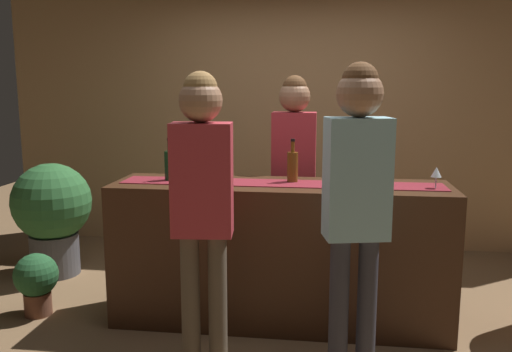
% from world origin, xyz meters
% --- Properties ---
extents(ground_plane, '(10.00, 10.00, 0.00)m').
position_xyz_m(ground_plane, '(0.00, 0.00, 0.00)').
color(ground_plane, brown).
extents(back_wall, '(6.00, 0.12, 2.90)m').
position_xyz_m(back_wall, '(0.00, 1.90, 1.45)').
color(back_wall, tan).
rests_on(back_wall, ground).
extents(bar_counter, '(2.31, 0.60, 0.99)m').
position_xyz_m(bar_counter, '(0.00, 0.00, 0.49)').
color(bar_counter, '#3D2314').
rests_on(bar_counter, ground).
extents(counter_runner_cloth, '(2.19, 0.28, 0.01)m').
position_xyz_m(counter_runner_cloth, '(0.00, 0.00, 0.99)').
color(counter_runner_cloth, maroon).
rests_on(counter_runner_cloth, bar_counter).
extents(wine_bottle_clear, '(0.07, 0.07, 0.30)m').
position_xyz_m(wine_bottle_clear, '(-0.57, 0.10, 1.10)').
color(wine_bottle_clear, '#B2C6C1').
rests_on(wine_bottle_clear, bar_counter).
extents(wine_bottle_green, '(0.07, 0.07, 0.30)m').
position_xyz_m(wine_bottle_green, '(-0.78, 0.01, 1.10)').
color(wine_bottle_green, '#194723').
rests_on(wine_bottle_green, bar_counter).
extents(wine_bottle_amber, '(0.07, 0.07, 0.30)m').
position_xyz_m(wine_bottle_amber, '(0.08, 0.07, 1.10)').
color(wine_bottle_amber, brown).
rests_on(wine_bottle_amber, bar_counter).
extents(wine_glass_near_customer, '(0.07, 0.07, 0.14)m').
position_xyz_m(wine_glass_near_customer, '(0.45, -0.03, 1.09)').
color(wine_glass_near_customer, silver).
rests_on(wine_glass_near_customer, bar_counter).
extents(wine_glass_mid_counter, '(0.07, 0.07, 0.14)m').
position_xyz_m(wine_glass_mid_counter, '(1.02, -0.05, 1.09)').
color(wine_glass_mid_counter, silver).
rests_on(wine_glass_mid_counter, bar_counter).
extents(bartender, '(0.34, 0.24, 1.73)m').
position_xyz_m(bartender, '(0.06, 0.58, 1.07)').
color(bartender, '#26262B').
rests_on(bartender, ground).
extents(customer_sipping, '(0.37, 0.27, 1.78)m').
position_xyz_m(customer_sipping, '(0.48, -0.70, 1.11)').
color(customer_sipping, '#33333D').
rests_on(customer_sipping, ground).
extents(customer_browsing, '(0.36, 0.24, 1.73)m').
position_xyz_m(customer_browsing, '(-0.38, -0.68, 1.08)').
color(customer_browsing, brown).
rests_on(customer_browsing, ground).
extents(potted_plant_tall, '(0.68, 0.68, 0.99)m').
position_xyz_m(potted_plant_tall, '(-2.05, 0.68, 0.57)').
color(potted_plant_tall, '#4C4C51').
rests_on(potted_plant_tall, ground).
extents(potted_plant_small, '(0.31, 0.31, 0.46)m').
position_xyz_m(potted_plant_small, '(-1.75, -0.14, 0.27)').
color(potted_plant_small, brown).
rests_on(potted_plant_small, ground).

